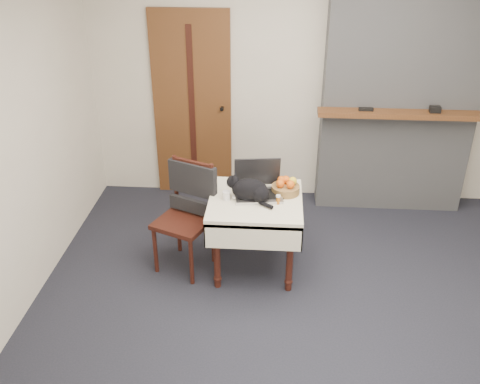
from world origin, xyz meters
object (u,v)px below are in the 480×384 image
object	(u,v)px
cat	(251,190)
fruit_basket	(286,187)
door	(192,106)
chair	(189,201)
side_table	(255,210)
laptop	(258,186)
pill_bottle	(278,199)
cream_jar	(226,196)

from	to	relation	value
cat	fruit_basket	distance (m)	0.33
door	fruit_basket	xyz separation A→B (m)	(0.99, -1.30, -0.25)
fruit_basket	chair	size ratio (longest dim) A/B	0.25
side_table	chair	distance (m)	0.58
laptop	pill_bottle	size ratio (longest dim) A/B	5.50
side_table	pill_bottle	distance (m)	0.25
door	pill_bottle	size ratio (longest dim) A/B	25.45
side_table	chair	world-z (taller)	chair
fruit_basket	cream_jar	bearing A→B (deg)	-162.19
side_table	pill_bottle	bearing A→B (deg)	-20.68
door	fruit_basket	distance (m)	1.65
cat	cream_jar	distance (m)	0.21
fruit_basket	cat	bearing A→B (deg)	-152.63
cream_jar	fruit_basket	bearing A→B (deg)	17.81
door	fruit_basket	size ratio (longest dim) A/B	8.32
pill_bottle	chair	size ratio (longest dim) A/B	0.08
fruit_basket	chair	world-z (taller)	chair
chair	pill_bottle	bearing A→B (deg)	13.84
door	chair	world-z (taller)	door
side_table	fruit_basket	distance (m)	0.33
chair	cat	bearing A→B (deg)	14.63
laptop	chair	distance (m)	0.61
pill_bottle	cream_jar	bearing A→B (deg)	174.75
laptop	cream_jar	world-z (taller)	laptop
side_table	laptop	size ratio (longest dim) A/B	1.81
cream_jar	chair	world-z (taller)	chair
door	cream_jar	distance (m)	1.56
door	cream_jar	world-z (taller)	door
door	cat	distance (m)	1.62
laptop	pill_bottle	distance (m)	0.25
laptop	side_table	bearing A→B (deg)	-106.15
side_table	cream_jar	distance (m)	0.29
cat	cream_jar	xyz separation A→B (m)	(-0.20, -0.01, -0.06)
side_table	door	bearing A→B (deg)	117.46
cat	chair	size ratio (longest dim) A/B	0.42
fruit_basket	chair	distance (m)	0.84
side_table	fruit_basket	world-z (taller)	fruit_basket
side_table	laptop	bearing A→B (deg)	81.15
side_table	cream_jar	xyz separation A→B (m)	(-0.24, -0.03, 0.15)
cream_jar	pill_bottle	distance (m)	0.43
cream_jar	chair	distance (m)	0.37
laptop	fruit_basket	size ratio (longest dim) A/B	1.80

